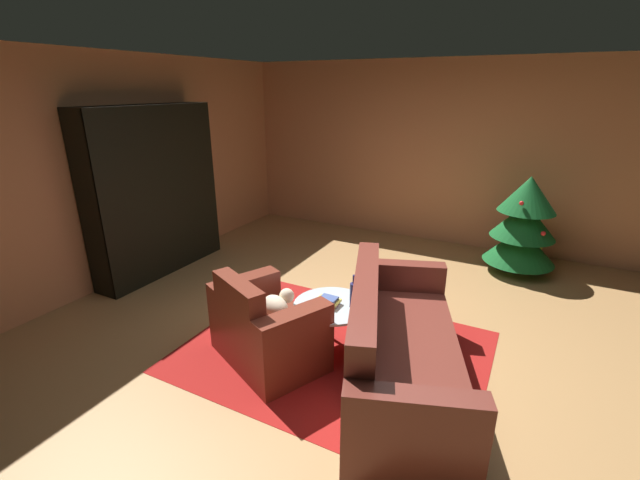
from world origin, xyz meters
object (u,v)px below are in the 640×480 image
object	(u,v)px
armchair_red	(266,329)
decorated_tree	(524,224)
book_stack_on_table	(328,301)
bookshelf_unit	(162,192)
coffee_table	(332,309)
couch_red	(397,353)
bottle_on_table	(354,294)

from	to	relation	value
armchair_red	decorated_tree	size ratio (longest dim) A/B	0.93
decorated_tree	book_stack_on_table	bearing A→B (deg)	-117.19
bookshelf_unit	armchair_red	world-z (taller)	bookshelf_unit
coffee_table	book_stack_on_table	xyz separation A→B (m)	(-0.03, -0.03, 0.08)
couch_red	decorated_tree	size ratio (longest dim) A/B	1.72
decorated_tree	coffee_table	bearing A→B (deg)	-116.93
bookshelf_unit	bottle_on_table	distance (m)	3.03
bottle_on_table	decorated_tree	xyz separation A→B (m)	(1.17, 2.62, 0.06)
book_stack_on_table	bookshelf_unit	bearing A→B (deg)	164.37
bookshelf_unit	decorated_tree	xyz separation A→B (m)	(4.09, 1.93, -0.37)
coffee_table	bottle_on_table	world-z (taller)	bottle_on_table
couch_red	book_stack_on_table	distance (m)	0.75
coffee_table	bottle_on_table	distance (m)	0.25
armchair_red	book_stack_on_table	bearing A→B (deg)	41.20
couch_red	book_stack_on_table	xyz separation A→B (m)	(-0.70, 0.19, 0.19)
coffee_table	bookshelf_unit	bearing A→B (deg)	165.02
armchair_red	coffee_table	world-z (taller)	armchair_red
bookshelf_unit	couch_red	xyz separation A→B (m)	(3.40, -0.95, -0.70)
coffee_table	book_stack_on_table	world-z (taller)	book_stack_on_table
couch_red	coffee_table	size ratio (longest dim) A/B	3.16
couch_red	coffee_table	bearing A→B (deg)	162.09
coffee_table	decorated_tree	distance (m)	3.00
couch_red	bottle_on_table	xyz separation A→B (m)	(-0.49, 0.26, 0.28)
armchair_red	bookshelf_unit	bearing A→B (deg)	154.03
book_stack_on_table	decorated_tree	xyz separation A→B (m)	(1.38, 2.69, 0.14)
bookshelf_unit	coffee_table	bearing A→B (deg)	-14.98
armchair_red	bottle_on_table	bearing A→B (deg)	34.36
book_stack_on_table	bottle_on_table	size ratio (longest dim) A/B	0.69
couch_red	bookshelf_unit	bearing A→B (deg)	164.44
bookshelf_unit	bottle_on_table	world-z (taller)	bookshelf_unit
coffee_table	book_stack_on_table	bearing A→B (deg)	-138.11
bookshelf_unit	book_stack_on_table	bearing A→B (deg)	-15.63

